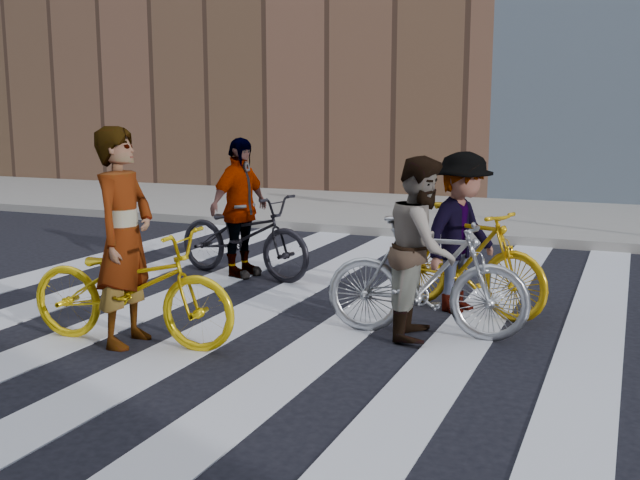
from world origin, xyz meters
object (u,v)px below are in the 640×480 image
Objects in this scene: bike_yellow_left at (131,287)px; rider_left at (124,237)px; bike_silver_mid at (427,278)px; rider_rear at (240,208)px; rider_mid at (422,248)px; bike_dark_rear at (244,235)px; rider_right at (461,233)px; bike_yellow_right at (465,259)px.

bike_yellow_left is 1.04× the size of rider_left.
bike_silver_mid is 1.07× the size of rider_rear.
rider_mid is 3.20m from rider_rear.
bike_yellow_left is 1.15× the size of rider_rear.
bike_silver_mid reaches higher than bike_dark_rear.
rider_left is 2.86m from rider_rear.
rider_right is (2.87, -0.59, 0.30)m from bike_dark_rear.
rider_right reaches higher than bike_yellow_left.
rider_mid reaches higher than bike_yellow_left.
bike_dark_rear is at bearing 2.23° from rider_left.
bike_dark_rear is 1.15× the size of rider_rear.
rider_right is at bearing -14.77° from rider_mid.
rider_rear is (-0.42, 2.83, -0.10)m from rider_left.
bike_yellow_right is at bearing -17.53° from rider_mid.
bike_yellow_right is 0.27m from rider_right.
rider_rear reaches higher than bike_yellow_right.
bike_yellow_left is 1.08× the size of bike_silver_mid.
rider_rear is (-2.78, 1.60, 0.04)m from rider_mid.
bike_yellow_right is 3.42m from rider_left.
bike_dark_rear is at bearing -79.69° from rider_rear.
rider_mid is (-0.19, -1.01, 0.27)m from bike_yellow_right.
rider_left is 2.67m from rider_mid.
rider_rear is (-0.47, 2.83, 0.34)m from bike_yellow_left.
rider_left is (-2.55, -2.25, 0.41)m from bike_yellow_right.
bike_dark_rear is 2.89m from rider_left.
bike_yellow_left is 2.64m from rider_mid.
rider_left is at bearing 84.83° from bike_yellow_left.
rider_mid is 1.01× the size of rider_right.
bike_yellow_left is 1.07× the size of bike_yellow_right.
bike_silver_mid is at bearing -166.86° from bike_yellow_right.
rider_left is at bearing 152.87° from rider_right.
bike_silver_mid is 3.26m from rider_rear.
rider_mid reaches higher than bike_dark_rear.
rider_mid is (2.36, 1.23, -0.13)m from rider_left.
rider_mid reaches higher than bike_yellow_right.
rider_left is 1.11× the size of rider_rear.
rider_mid is at bearing 83.00° from bike_silver_mid.
rider_right is at bearing -11.97° from bike_silver_mid.
rider_left is (-2.41, -1.23, 0.41)m from bike_silver_mid.
rider_mid is at bearing -67.55° from rider_left.
rider_left reaches higher than bike_yellow_left.
bike_silver_mid is 1.05m from rider_right.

